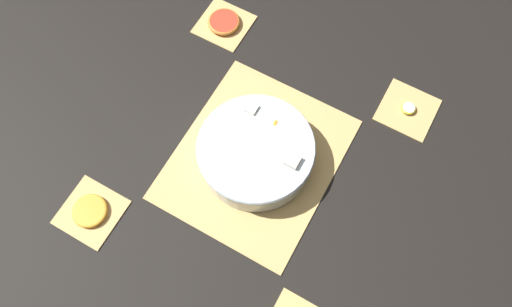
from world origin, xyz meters
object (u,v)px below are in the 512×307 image
object	(u,v)px
fruit_salad_bowl	(256,152)
grapefruit_slice	(224,22)
banana_coin_single	(408,108)
orange_slice_whole	(90,211)

from	to	relation	value
fruit_salad_bowl	grapefruit_slice	size ratio (longest dim) A/B	3.16
fruit_salad_bowl	banana_coin_single	bearing A→B (deg)	-41.52
orange_slice_whole	grapefruit_slice	xyz separation A→B (m)	(0.58, 0.00, 0.00)
fruit_salad_bowl	banana_coin_single	xyz separation A→B (m)	(0.29, -0.26, -0.03)
fruit_salad_bowl	orange_slice_whole	bearing A→B (deg)	138.34
fruit_salad_bowl	orange_slice_whole	distance (m)	0.39
grapefruit_slice	fruit_salad_bowl	bearing A→B (deg)	-138.37
orange_slice_whole	grapefruit_slice	world-z (taller)	grapefruit_slice
fruit_salad_bowl	grapefruit_slice	xyz separation A→B (m)	(0.29, 0.26, -0.03)
orange_slice_whole	banana_coin_single	xyz separation A→B (m)	(0.58, -0.51, -0.00)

